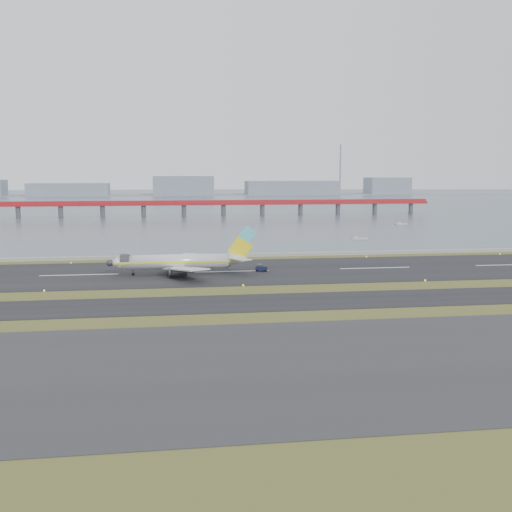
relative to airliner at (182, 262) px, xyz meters
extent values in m
plane|color=#3E491A|center=(13.61, -27.00, -3.46)|extent=(1000.00, 1000.00, 0.00)
cube|color=#2D2D2F|center=(13.61, -82.00, -3.41)|extent=(1000.00, 50.00, 0.10)
cube|color=black|center=(13.61, -39.00, -3.41)|extent=(1000.00, 18.00, 0.10)
cube|color=black|center=(13.61, 3.00, -3.41)|extent=(1000.00, 45.00, 0.10)
cube|color=gray|center=(13.61, 33.00, -2.96)|extent=(1000.00, 2.50, 1.00)
cube|color=#485767|center=(13.61, 433.00, -3.46)|extent=(1400.00, 800.00, 1.30)
cube|color=#A71C22|center=(33.61, 223.00, 4.04)|extent=(260.00, 5.00, 1.60)
cube|color=#A71C22|center=(33.61, 223.00, 5.54)|extent=(260.00, 0.40, 1.40)
cylinder|color=#4C4C51|center=(-62.39, 223.00, -0.46)|extent=(2.80, 2.80, 7.00)
cylinder|color=#4C4C51|center=(33.61, 223.00, -0.46)|extent=(2.80, 2.80, 7.00)
cylinder|color=#4C4C51|center=(129.61, 223.00, -0.46)|extent=(2.80, 2.80, 7.00)
cube|color=gray|center=(13.61, 593.00, -3.46)|extent=(1400.00, 80.00, 1.00)
cube|color=gray|center=(-106.39, 593.00, 3.54)|extent=(90.00, 35.00, 14.00)
cube|color=gray|center=(23.61, 593.00, 7.54)|extent=(70.00, 35.00, 22.00)
cube|color=gray|center=(153.61, 593.00, 4.54)|extent=(110.00, 35.00, 16.00)
cube|color=gray|center=(273.61, 593.00, 6.54)|extent=(50.00, 35.00, 20.00)
cylinder|color=gray|center=(213.61, 593.00, 26.54)|extent=(1.80, 1.80, 60.00)
cylinder|color=silver|center=(-1.50, 0.00, 0.04)|extent=(28.00, 3.80, 3.80)
cone|color=silver|center=(-17.10, 0.00, 0.04)|extent=(3.20, 3.80, 3.80)
cone|color=silver|center=(14.70, 0.00, 0.34)|extent=(5.00, 3.80, 3.80)
cube|color=yellow|center=(-1.50, -1.92, 0.04)|extent=(31.00, 0.06, 0.45)
cube|color=yellow|center=(-1.50, 1.92, 0.04)|extent=(31.00, 0.06, 0.45)
cube|color=silver|center=(0.70, -8.50, -0.66)|extent=(11.31, 15.89, 1.66)
cube|color=silver|center=(0.70, 8.50, -0.66)|extent=(11.31, 15.89, 1.66)
cylinder|color=#35363A|center=(-1.00, -6.00, -1.86)|extent=(4.20, 2.10, 2.10)
cylinder|color=#35363A|center=(-1.00, 6.00, -1.86)|extent=(4.20, 2.10, 2.10)
cube|color=yellow|center=(15.50, 0.00, 3.24)|extent=(6.80, 0.35, 6.85)
cube|color=#53D7EC|center=(17.40, 0.00, 6.94)|extent=(4.85, 0.37, 4.90)
cube|color=silver|center=(15.00, -3.80, 0.84)|extent=(5.64, 6.80, 0.22)
cube|color=silver|center=(15.00, 3.80, 0.84)|extent=(5.64, 6.80, 0.22)
cylinder|color=black|center=(-12.50, 0.00, -3.01)|extent=(0.80, 0.28, 0.80)
cylinder|color=black|center=(0.00, -2.80, -2.91)|extent=(1.00, 0.38, 1.00)
cylinder|color=black|center=(0.00, 2.80, -2.91)|extent=(1.00, 0.38, 1.00)
cube|color=#131634|center=(21.42, 1.90, -2.58)|extent=(3.46, 2.45, 1.17)
cube|color=#35363A|center=(21.04, 2.00, -1.79)|extent=(1.68, 1.75, 0.69)
cylinder|color=black|center=(20.19, 1.40, -3.12)|extent=(0.74, 0.45, 0.69)
cylinder|color=black|center=(20.56, 2.92, -3.12)|extent=(0.74, 0.45, 0.69)
cylinder|color=black|center=(22.28, 0.89, -3.12)|extent=(0.74, 0.45, 0.69)
cylinder|color=black|center=(22.65, 2.41, -3.12)|extent=(0.74, 0.45, 0.69)
cube|color=#B5B6BA|center=(72.95, 77.07, -3.11)|extent=(6.25, 2.59, 0.78)
cube|color=#B5B6BA|center=(71.66, 77.22, -2.42)|extent=(1.88, 1.58, 0.78)
cube|color=#B5B6BA|center=(116.08, 143.14, -3.11)|extent=(6.22, 2.28, 0.79)
cube|color=#B5B6BA|center=(114.77, 143.06, -2.41)|extent=(1.83, 1.50, 0.79)
camera|label=1|loc=(-5.77, -166.29, 23.11)|focal=45.00mm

